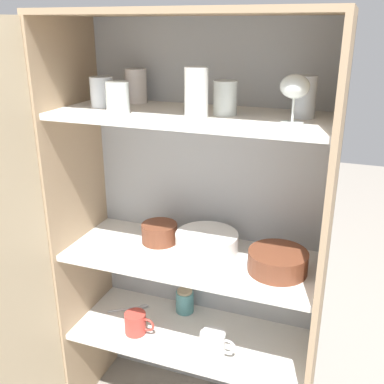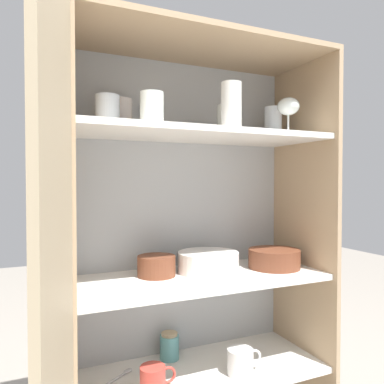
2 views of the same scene
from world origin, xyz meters
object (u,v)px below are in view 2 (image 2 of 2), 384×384
coffee_mug_primary (153,379)px  storage_jar (169,346)px  serving_bowl_small (156,265)px  plate_stack_white (208,262)px  mixing_bowl_large (274,258)px

coffee_mug_primary → storage_jar: 0.22m
serving_bowl_small → plate_stack_white: bearing=-5.6°
plate_stack_white → mixing_bowl_large: (0.25, -0.04, 0.00)m
mixing_bowl_large → serving_bowl_small: size_ratio=1.47×
plate_stack_white → serving_bowl_small: (-0.19, 0.02, 0.00)m
plate_stack_white → serving_bowl_small: plate_stack_white is taller
serving_bowl_small → storage_jar: size_ratio=1.35×
plate_stack_white → storage_jar: bearing=143.8°
serving_bowl_small → mixing_bowl_large: bearing=-7.8°
mixing_bowl_large → serving_bowl_small: same height
serving_bowl_small → coffee_mug_primary: size_ratio=1.12×
storage_jar → mixing_bowl_large: bearing=-19.0°
mixing_bowl_large → serving_bowl_small: (-0.44, 0.06, 0.00)m
coffee_mug_primary → serving_bowl_small: bearing=67.2°
serving_bowl_small → coffee_mug_primary: 0.35m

